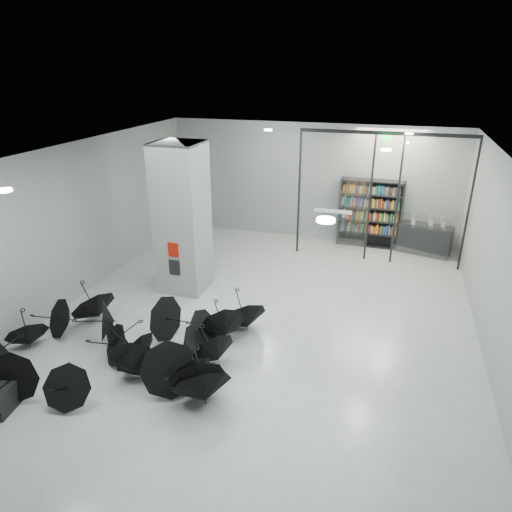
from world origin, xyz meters
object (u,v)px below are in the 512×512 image
(column, at_px, (182,219))
(bookshelf, at_px, (370,214))
(shop_counter, at_px, (425,239))
(umbrella_cluster, at_px, (134,354))

(column, height_order, bookshelf, column)
(column, xyz_separation_m, bookshelf, (4.59, 4.75, -0.86))
(shop_counter, relative_size, umbrella_cluster, 0.28)
(shop_counter, bearing_deg, umbrella_cluster, -110.64)
(bookshelf, height_order, umbrella_cluster, bookshelf)
(bookshelf, distance_m, umbrella_cluster, 9.39)
(bookshelf, relative_size, umbrella_cluster, 0.39)
(bookshelf, bearing_deg, umbrella_cluster, -114.32)
(umbrella_cluster, bearing_deg, column, 98.89)
(column, distance_m, umbrella_cluster, 4.10)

